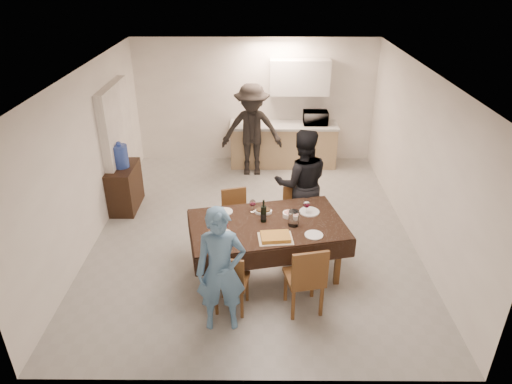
% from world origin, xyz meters
% --- Properties ---
extents(floor, '(5.00, 6.00, 0.02)m').
position_xyz_m(floor, '(0.00, 0.00, 0.00)').
color(floor, '#A0A09C').
rests_on(floor, ground).
extents(ceiling, '(5.00, 6.00, 0.02)m').
position_xyz_m(ceiling, '(0.00, 0.00, 2.60)').
color(ceiling, white).
rests_on(ceiling, wall_back).
extents(wall_back, '(5.00, 0.02, 2.60)m').
position_xyz_m(wall_back, '(0.00, 3.00, 1.30)').
color(wall_back, white).
rests_on(wall_back, floor).
extents(wall_front, '(5.00, 0.02, 2.60)m').
position_xyz_m(wall_front, '(0.00, -3.00, 1.30)').
color(wall_front, white).
rests_on(wall_front, floor).
extents(wall_left, '(0.02, 6.00, 2.60)m').
position_xyz_m(wall_left, '(-2.50, 0.00, 1.30)').
color(wall_left, white).
rests_on(wall_left, floor).
extents(wall_right, '(0.02, 6.00, 2.60)m').
position_xyz_m(wall_right, '(2.50, 0.00, 1.30)').
color(wall_right, white).
rests_on(wall_right, floor).
extents(stub_partition, '(0.15, 1.40, 2.10)m').
position_xyz_m(stub_partition, '(-2.42, 1.20, 1.05)').
color(stub_partition, white).
rests_on(stub_partition, floor).
extents(kitchen_base_cabinet, '(2.20, 0.60, 0.86)m').
position_xyz_m(kitchen_base_cabinet, '(0.60, 2.68, 0.43)').
color(kitchen_base_cabinet, tan).
rests_on(kitchen_base_cabinet, floor).
extents(kitchen_worktop, '(2.24, 0.64, 0.05)m').
position_xyz_m(kitchen_worktop, '(0.60, 2.68, 0.89)').
color(kitchen_worktop, '#BABAB5').
rests_on(kitchen_worktop, kitchen_base_cabinet).
extents(upper_cabinet, '(1.20, 0.34, 0.70)m').
position_xyz_m(upper_cabinet, '(0.90, 2.82, 1.85)').
color(upper_cabinet, silver).
rests_on(upper_cabinet, wall_back).
extents(dining_table, '(2.26, 1.60, 0.80)m').
position_xyz_m(dining_table, '(0.20, -1.10, 0.77)').
color(dining_table, black).
rests_on(dining_table, floor).
extents(chair_near_left, '(0.46, 0.47, 0.47)m').
position_xyz_m(chair_near_left, '(-0.25, -1.94, 0.54)').
color(chair_near_left, brown).
rests_on(chair_near_left, floor).
extents(chair_near_right, '(0.53, 0.53, 0.53)m').
position_xyz_m(chair_near_right, '(0.65, -1.95, 0.60)').
color(chair_near_right, brown).
rests_on(chair_near_right, floor).
extents(chair_far_left, '(0.48, 0.49, 0.47)m').
position_xyz_m(chair_far_left, '(-0.25, -0.44, 0.53)').
color(chair_far_left, brown).
rests_on(chair_far_left, floor).
extents(chair_far_right, '(0.43, 0.43, 0.48)m').
position_xyz_m(chair_far_right, '(0.65, -0.44, 0.54)').
color(chair_far_right, brown).
rests_on(chair_far_right, floor).
extents(console, '(0.43, 0.85, 0.79)m').
position_xyz_m(console, '(-2.28, 0.77, 0.39)').
color(console, black).
rests_on(console, floor).
extents(water_jug, '(0.26, 0.26, 0.39)m').
position_xyz_m(water_jug, '(-2.28, 0.77, 0.99)').
color(water_jug, blue).
rests_on(water_jug, console).
extents(wine_bottle, '(0.08, 0.08, 0.33)m').
position_xyz_m(wine_bottle, '(0.15, -1.05, 0.97)').
color(wine_bottle, black).
rests_on(wine_bottle, dining_table).
extents(water_pitcher, '(0.14, 0.14, 0.21)m').
position_xyz_m(water_pitcher, '(0.55, -1.15, 0.91)').
color(water_pitcher, white).
rests_on(water_pitcher, dining_table).
extents(savoury_tart, '(0.47, 0.37, 0.05)m').
position_xyz_m(savoury_tart, '(0.30, -1.48, 0.83)').
color(savoury_tart, gold).
rests_on(savoury_tart, dining_table).
extents(salad_bowl, '(0.16, 0.16, 0.06)m').
position_xyz_m(salad_bowl, '(0.50, -0.92, 0.84)').
color(salad_bowl, white).
rests_on(salad_bowl, dining_table).
extents(mushroom_dish, '(0.22, 0.22, 0.04)m').
position_xyz_m(mushroom_dish, '(0.15, -0.82, 0.82)').
color(mushroom_dish, white).
rests_on(mushroom_dish, dining_table).
extents(wine_glass_a, '(0.08, 0.08, 0.18)m').
position_xyz_m(wine_glass_a, '(-0.35, -1.35, 0.89)').
color(wine_glass_a, white).
rests_on(wine_glass_a, dining_table).
extents(wine_glass_b, '(0.09, 0.09, 0.21)m').
position_xyz_m(wine_glass_b, '(0.75, -0.85, 0.91)').
color(wine_glass_b, white).
rests_on(wine_glass_b, dining_table).
extents(wine_glass_c, '(0.09, 0.09, 0.20)m').
position_xyz_m(wine_glass_c, '(-0.00, -0.80, 0.90)').
color(wine_glass_c, white).
rests_on(wine_glass_c, dining_table).
extents(plate_near_left, '(0.28, 0.28, 0.02)m').
position_xyz_m(plate_near_left, '(-0.40, -1.40, 0.81)').
color(plate_near_left, white).
rests_on(plate_near_left, dining_table).
extents(plate_near_right, '(0.24, 0.24, 0.01)m').
position_xyz_m(plate_near_right, '(0.80, -1.40, 0.81)').
color(plate_near_right, white).
rests_on(plate_near_right, dining_table).
extents(plate_far_left, '(0.24, 0.24, 0.01)m').
position_xyz_m(plate_far_left, '(-0.40, -0.80, 0.81)').
color(plate_far_left, white).
rests_on(plate_far_left, dining_table).
extents(plate_far_right, '(0.28, 0.28, 0.02)m').
position_xyz_m(plate_far_right, '(0.80, -0.80, 0.81)').
color(plate_far_right, white).
rests_on(plate_far_right, dining_table).
extents(microwave, '(0.50, 0.34, 0.28)m').
position_xyz_m(microwave, '(1.25, 2.68, 1.05)').
color(microwave, silver).
rests_on(microwave, kitchen_worktop).
extents(person_near, '(0.62, 0.44, 1.60)m').
position_xyz_m(person_near, '(-0.35, -2.15, 0.80)').
color(person_near, '#527EA6').
rests_on(person_near, floor).
extents(person_far, '(0.89, 0.72, 1.77)m').
position_xyz_m(person_far, '(0.75, -0.05, 0.88)').
color(person_far, black).
rests_on(person_far, floor).
extents(person_kitchen, '(1.21, 0.69, 1.87)m').
position_xyz_m(person_kitchen, '(-0.06, 2.23, 0.93)').
color(person_kitchen, black).
rests_on(person_kitchen, floor).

